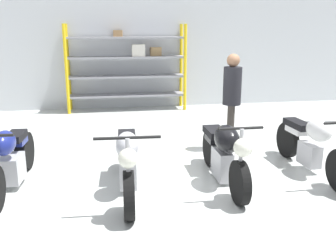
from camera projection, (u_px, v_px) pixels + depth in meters
The scene contains 8 objects.
ground_plane at pixel (172, 179), 5.48m from camera, with size 30.00×30.00×0.00m, color silver.
back_wall at pixel (138, 42), 10.18m from camera, with size 30.00×0.08×3.60m.
shelving_rack at pixel (128, 65), 9.93m from camera, with size 3.15×0.63×2.27m.
motorcycle_blue at pixel (9, 160), 5.05m from camera, with size 0.62×2.08×0.96m.
motorcycle_silver at pixel (128, 160), 4.94m from camera, with size 0.75×2.11×0.98m.
motorcycle_black at pixel (224, 151), 5.24m from camera, with size 0.55×1.97×0.98m.
motorcycle_white at pixel (313, 144), 5.62m from camera, with size 0.62×2.07×0.97m.
person_browsing at pixel (232, 94), 6.58m from camera, with size 0.41×0.41×1.72m.
Camera 1 is at (-0.91, -5.03, 2.12)m, focal length 40.00 mm.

